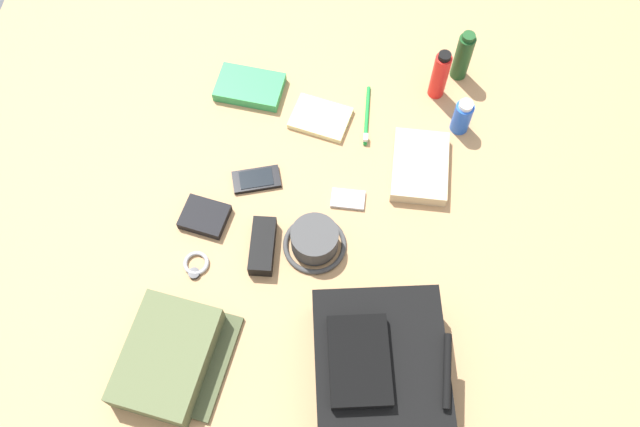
% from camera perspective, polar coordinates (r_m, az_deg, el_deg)
% --- Properties ---
extents(ground_plane, '(2.64, 2.02, 0.02)m').
position_cam_1_polar(ground_plane, '(1.66, 0.00, -0.79)').
color(ground_plane, tan).
rests_on(ground_plane, ground).
extents(backpack, '(0.38, 0.32, 0.16)m').
position_cam_1_polar(backpack, '(1.46, 5.07, -13.35)').
color(backpack, black).
rests_on(backpack, ground_plane).
extents(toiletry_pouch, '(0.28, 0.26, 0.07)m').
position_cam_1_polar(toiletry_pouch, '(1.53, -12.77, -11.96)').
color(toiletry_pouch, '#56603D').
rests_on(toiletry_pouch, ground_plane).
extents(bucket_hat, '(0.15, 0.15, 0.07)m').
position_cam_1_polar(bucket_hat, '(1.59, -0.46, -2.34)').
color(bucket_hat, '#424242').
rests_on(bucket_hat, ground_plane).
extents(shampoo_bottle, '(0.04, 0.04, 0.16)m').
position_cam_1_polar(shampoo_bottle, '(1.87, 12.15, 13.05)').
color(shampoo_bottle, '#19471E').
rests_on(shampoo_bottle, ground_plane).
extents(sunscreen_spray, '(0.04, 0.04, 0.16)m').
position_cam_1_polar(sunscreen_spray, '(1.82, 10.23, 11.60)').
color(sunscreen_spray, red).
rests_on(sunscreen_spray, ground_plane).
extents(deodorant_spray, '(0.05, 0.05, 0.11)m').
position_cam_1_polar(deodorant_spray, '(1.78, 12.09, 8.13)').
color(deodorant_spray, blue).
rests_on(deodorant_spray, ground_plane).
extents(paperback_novel, '(0.13, 0.19, 0.03)m').
position_cam_1_polar(paperback_novel, '(1.85, -6.04, 10.70)').
color(paperback_novel, '#2D934C').
rests_on(paperback_novel, ground_plane).
extents(cell_phone, '(0.09, 0.13, 0.01)m').
position_cam_1_polar(cell_phone, '(1.70, -5.47, 2.92)').
color(cell_phone, black).
rests_on(cell_phone, ground_plane).
extents(media_player, '(0.05, 0.08, 0.01)m').
position_cam_1_polar(media_player, '(1.67, 2.39, 1.24)').
color(media_player, '#B7B7BC').
rests_on(media_player, ground_plane).
extents(wristwatch, '(0.07, 0.06, 0.01)m').
position_cam_1_polar(wristwatch, '(1.62, -10.59, -4.33)').
color(wristwatch, '#99999E').
rests_on(wristwatch, ground_plane).
extents(toothbrush, '(0.19, 0.02, 0.02)m').
position_cam_1_polar(toothbrush, '(1.80, 4.03, 8.14)').
color(toothbrush, '#198C33').
rests_on(toothbrush, ground_plane).
extents(wallet, '(0.11, 0.13, 0.02)m').
position_cam_1_polar(wallet, '(1.66, -9.86, -0.27)').
color(wallet, black).
rests_on(wallet, ground_plane).
extents(notepad, '(0.14, 0.17, 0.02)m').
position_cam_1_polar(notepad, '(1.79, 0.04, 8.19)').
color(notepad, beige).
rests_on(notepad, ground_plane).
extents(folded_towel, '(0.20, 0.14, 0.04)m').
position_cam_1_polar(folded_towel, '(1.72, 8.55, 4.01)').
color(folded_towel, '#C6B289').
rests_on(folded_towel, ground_plane).
extents(sunglasses_case, '(0.14, 0.06, 0.04)m').
position_cam_1_polar(sunglasses_case, '(1.60, -4.94, -2.80)').
color(sunglasses_case, black).
rests_on(sunglasses_case, ground_plane).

